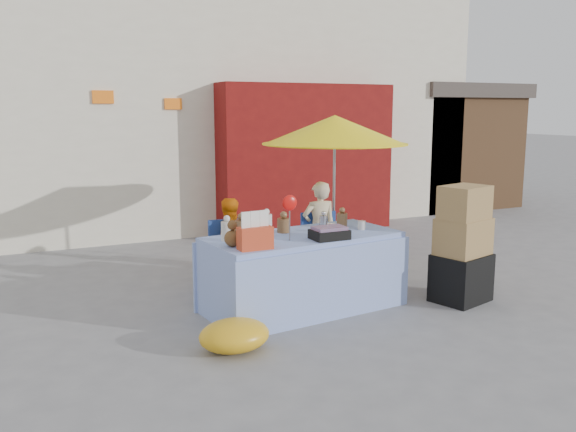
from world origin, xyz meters
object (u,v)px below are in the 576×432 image
vendor_orange (228,244)px  vendor_beige (319,230)px  chair_right (324,260)px  box_stack (462,249)px  umbrella (335,130)px  market_table (302,271)px  chair_left (233,271)px

vendor_orange → vendor_beige: 1.25m
chair_right → box_stack: bearing=-50.9°
vendor_orange → box_stack: 2.74m
box_stack → chair_right: bearing=123.3°
vendor_beige → umbrella: bearing=-147.6°
chair_right → vendor_beige: 0.40m
vendor_beige → vendor_orange: bearing=5.8°
umbrella → box_stack: size_ratio=1.57×
vendor_orange → vendor_beige: bearing=-174.2°
chair_right → umbrella: size_ratio=0.41×
market_table → vendor_orange: 1.17m
vendor_orange → box_stack: (2.22, -1.61, 0.05)m
market_table → box_stack: bearing=-23.6°
vendor_beige → box_stack: box_stack is taller
vendor_beige → chair_left: bearing=12.0°
vendor_orange → umbrella: size_ratio=0.54×
market_table → chair_left: 1.05m
umbrella → market_table: bearing=-131.8°
vendor_beige → umbrella: size_ratio=0.60×
chair_left → chair_right: (1.25, 0.00, 0.00)m
chair_right → vendor_beige: vendor_beige is taller
vendor_beige → umbrella: umbrella is taller
vendor_orange → chair_left: bearing=96.5°
vendor_beige → box_stack: 1.88m
market_table → umbrella: bearing=41.8°
market_table → umbrella: umbrella is taller
chair_left → vendor_orange: vendor_orange is taller
vendor_beige → umbrella: (0.30, 0.15, 1.26)m
chair_right → box_stack: 1.80m
umbrella → box_stack: bearing=-69.2°
umbrella → vendor_orange: bearing=-174.5°
vendor_orange → vendor_beige: size_ratio=0.89×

